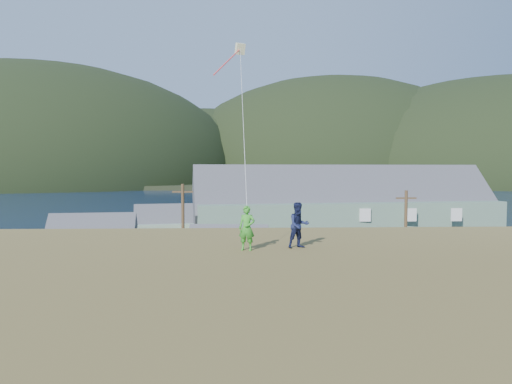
% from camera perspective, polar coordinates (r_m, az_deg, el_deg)
% --- Properties ---
extents(ground, '(900.00, 900.00, 0.00)m').
position_cam_1_polar(ground, '(34.98, -6.99, -13.56)').
color(ground, '#0A1638').
rests_on(ground, ground).
extents(grass_strip, '(110.00, 8.00, 0.10)m').
position_cam_1_polar(grass_strip, '(33.06, -7.29, -14.46)').
color(grass_strip, '#4C3D19').
rests_on(grass_strip, ground).
extents(waterfront_lot, '(72.00, 36.00, 0.12)m').
position_cam_1_polar(waterfront_lot, '(51.45, -5.41, -8.10)').
color(waterfront_lot, '#28282B').
rests_on(waterfront_lot, ground).
extents(wharf, '(26.00, 14.00, 0.90)m').
position_cam_1_polar(wharf, '(74.55, -9.06, -4.36)').
color(wharf, gray).
rests_on(wharf, ground).
extents(far_shore, '(900.00, 320.00, 2.00)m').
position_cam_1_polar(far_shore, '(363.54, -2.70, 1.59)').
color(far_shore, black).
rests_on(far_shore, ground).
extents(far_hills, '(760.00, 265.00, 143.00)m').
position_cam_1_polar(far_hills, '(314.61, 3.73, 1.54)').
color(far_hills, black).
rests_on(far_hills, ground).
extents(lodge, '(36.51, 14.52, 12.49)m').
position_cam_1_polar(lodge, '(55.03, 11.05, -2.43)').
color(lodge, slate).
rests_on(lodge, waterfront_lot).
extents(shed_palegreen_near, '(9.31, 6.41, 6.35)m').
position_cam_1_polar(shed_palegreen_near, '(50.05, -19.83, -5.86)').
color(shed_palegreen_near, gray).
rests_on(shed_palegreen_near, waterfront_lot).
extents(shed_white, '(7.65, 5.44, 5.75)m').
position_cam_1_polar(shed_white, '(41.56, -3.51, -7.72)').
color(shed_white, silver).
rests_on(shed_white, waterfront_lot).
extents(shed_palegreen_far, '(10.45, 7.10, 6.47)m').
position_cam_1_polar(shed_palegreen_far, '(59.50, -10.36, -4.26)').
color(shed_palegreen_far, gray).
rests_on(shed_palegreen_far, waterfront_lot).
extents(utility_poles, '(33.82, 0.24, 8.63)m').
position_cam_1_polar(utility_poles, '(35.61, -9.07, -6.10)').
color(utility_poles, '#47331E').
rests_on(utility_poles, waterfront_lot).
extents(parked_cars, '(26.35, 11.10, 1.58)m').
position_cam_1_polar(parked_cars, '(55.90, -15.34, -6.48)').
color(parked_cars, '#38578C').
rests_on(parked_cars, waterfront_lot).
extents(kite_flyer_green, '(0.62, 0.49, 1.50)m').
position_cam_1_polar(kite_flyer_green, '(15.29, -1.15, -4.53)').
color(kite_flyer_green, green).
rests_on(kite_flyer_green, hillside).
extents(kite_flyer_navy, '(0.91, 0.80, 1.58)m').
position_cam_1_polar(kite_flyer_navy, '(15.82, 5.37, -4.15)').
color(kite_flyer_navy, '#161D3F').
rests_on(kite_flyer_navy, hillside).
extents(kite_rig, '(0.92, 4.31, 10.81)m').
position_cam_1_polar(kite_rig, '(23.56, -2.22, 17.00)').
color(kite_rig, beige).
rests_on(kite_rig, ground).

